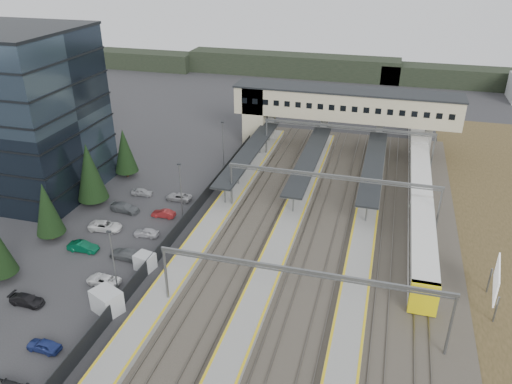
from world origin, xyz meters
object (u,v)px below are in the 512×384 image
(office_building, at_px, (6,113))
(billboard, at_px, (496,281))
(relay_cabin_near, at_px, (107,301))
(relay_cabin_far, at_px, (145,262))
(footbridge, at_px, (329,106))
(train, at_px, (419,179))

(office_building, height_order, billboard, office_building)
(billboard, bearing_deg, relay_cabin_near, -163.57)
(relay_cabin_far, xyz_separation_m, footbridge, (15.00, 44.81, 6.95))
(relay_cabin_near, relative_size, footbridge, 0.09)
(train, height_order, billboard, billboard)
(relay_cabin_near, height_order, billboard, billboard)
(relay_cabin_near, distance_m, relay_cabin_far, 7.97)
(relay_cabin_near, height_order, train, train)
(footbridge, distance_m, billboard, 47.72)
(footbridge, relative_size, billboard, 6.85)
(relay_cabin_near, bearing_deg, train, 50.21)
(relay_cabin_near, xyz_separation_m, footbridge, (15.31, 52.77, 6.67))
(footbridge, xyz_separation_m, billboard, (23.36, -41.36, -4.55))
(office_building, distance_m, billboard, 68.59)
(office_building, distance_m, footbridge, 53.18)
(relay_cabin_near, xyz_separation_m, relay_cabin_far, (0.31, 7.95, -0.27))
(train, xyz_separation_m, billboard, (7.06, -26.54, 1.30))
(footbridge, height_order, billboard, footbridge)
(billboard, bearing_deg, office_building, 170.39)
(footbridge, bearing_deg, relay_cabin_far, -108.51)
(office_building, bearing_deg, billboard, -9.61)
(relay_cabin_far, xyz_separation_m, billboard, (38.36, 3.45, 2.40))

